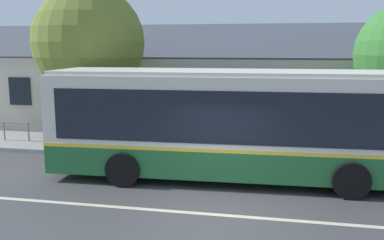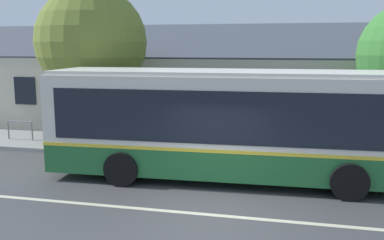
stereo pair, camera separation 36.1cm
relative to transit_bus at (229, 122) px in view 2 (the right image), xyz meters
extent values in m
plane|color=#424244|center=(-0.04, -2.90, -1.75)|extent=(300.00, 300.00, 0.00)
cube|color=gray|center=(-0.04, 3.10, -1.68)|extent=(60.00, 3.00, 0.15)
cube|color=beige|center=(-0.04, -2.90, -1.75)|extent=(60.00, 0.16, 0.01)
cube|color=beige|center=(-0.91, 9.76, -0.05)|extent=(27.40, 8.46, 3.41)
cube|color=#424751|center=(-0.91, 7.64, 2.45)|extent=(28.00, 4.29, 1.74)
cube|color=#424751|center=(-0.91, 11.87, 2.45)|extent=(28.00, 4.29, 1.74)
cube|color=beige|center=(-8.44, 10.60, 3.75)|extent=(0.70, 0.70, 1.20)
cube|color=black|center=(-10.50, 5.50, 0.12)|extent=(1.10, 0.06, 1.30)
cube|color=#4C3323|center=(3.20, 5.50, -0.70)|extent=(1.00, 0.06, 2.10)
cube|color=#236633|center=(-0.02, 0.00, -1.07)|extent=(10.71, 2.88, 0.83)
cube|color=yellow|center=(-0.02, 0.00, -0.60)|extent=(10.73, 2.90, 0.10)
cube|color=silver|center=(-0.02, 0.00, 0.42)|extent=(10.71, 2.88, 1.95)
cube|color=silver|center=(-0.02, 0.00, 1.46)|extent=(10.49, 2.75, 0.12)
cube|color=black|center=(-0.06, 1.26, 0.32)|extent=(9.77, 0.38, 1.45)
cube|color=black|center=(0.03, -1.27, 0.32)|extent=(9.77, 0.38, 1.45)
cube|color=#197233|center=(-1.39, 1.22, -1.07)|extent=(2.98, 0.14, 0.58)
cube|color=black|center=(4.08, 1.41, -0.22)|extent=(0.90, 0.06, 2.52)
cylinder|color=black|center=(3.23, 1.36, -1.25)|extent=(1.01, 0.32, 1.00)
cylinder|color=black|center=(3.32, -1.13, -1.25)|extent=(1.01, 0.32, 1.00)
cylinder|color=black|center=(-2.98, 1.14, -1.25)|extent=(1.01, 0.32, 1.00)
cylinder|color=black|center=(-2.89, -1.36, -1.25)|extent=(1.01, 0.32, 1.00)
cube|color=brown|center=(-5.91, 2.95, -1.15)|extent=(1.86, 0.10, 0.04)
cube|color=brown|center=(-5.91, 2.80, -1.15)|extent=(1.86, 0.10, 0.04)
cube|color=brown|center=(-5.91, 2.66, -1.15)|extent=(1.86, 0.10, 0.04)
cube|color=brown|center=(-5.91, 2.53, -0.85)|extent=(1.86, 0.04, 0.10)
cube|color=brown|center=(-5.91, 2.53, -0.71)|extent=(1.86, 0.04, 0.10)
cube|color=black|center=(-5.16, 2.80, -1.38)|extent=(0.08, 0.43, 0.45)
cube|color=black|center=(-6.65, 2.80, -1.38)|extent=(0.08, 0.43, 0.45)
cylinder|color=#4C3828|center=(-5.95, 3.36, -0.40)|extent=(0.39, 0.39, 2.71)
sphere|color=olive|center=(-5.95, 3.36, 2.37)|extent=(4.35, 4.35, 4.35)
sphere|color=olive|center=(-5.28, 3.40, 1.71)|extent=(2.56, 2.56, 2.56)
cylinder|color=slate|center=(-9.60, 2.86, -1.23)|extent=(0.06, 0.06, 0.75)
cylinder|color=slate|center=(-8.50, 2.86, -1.23)|extent=(0.06, 0.06, 0.75)
cylinder|color=slate|center=(-9.05, 2.86, -0.85)|extent=(1.10, 0.06, 0.06)
camera|label=1|loc=(1.34, -12.49, 2.24)|focal=40.00mm
camera|label=2|loc=(1.70, -12.41, 2.24)|focal=40.00mm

